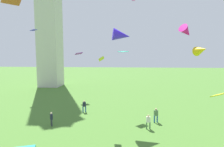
# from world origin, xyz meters

# --- Properties ---
(person_0) EXTENTS (0.49, 0.39, 1.66)m
(person_0) POSITION_xyz_m (-0.71, 19.66, 0.94)
(person_0) COLOR #235693
(person_0) RESTS_ON ground_plane
(person_1) EXTENTS (0.43, 0.47, 1.57)m
(person_1) POSITION_xyz_m (-3.20, 14.58, 0.89)
(person_1) COLOR #2D3338
(person_1) RESTS_ON ground_plane
(person_2) EXTENTS (0.49, 0.24, 1.57)m
(person_2) POSITION_xyz_m (7.49, 14.62, 0.89)
(person_2) COLOR #51754C
(person_2) RESTS_ON ground_plane
(person_3) EXTENTS (0.51, 0.40, 1.71)m
(person_3) POSITION_xyz_m (8.61, 16.62, 0.97)
(person_3) COLOR #235693
(person_3) RESTS_ON ground_plane
(kite_flying_1) EXTENTS (1.47, 1.85, 1.27)m
(kite_flying_1) POSITION_xyz_m (13.03, 15.80, 8.42)
(kite_flying_1) COLOR yellow
(kite_flying_2) EXTENTS (1.50, 1.47, 0.17)m
(kite_flying_2) POSITION_xyz_m (4.63, 20.15, 8.39)
(kite_flying_2) COLOR #37EACF
(kite_flying_3) EXTENTS (0.92, 1.27, 0.40)m
(kite_flying_3) POSITION_xyz_m (-12.49, 28.56, 12.69)
(kite_flying_3) COLOR #2121DC
(kite_flying_4) EXTENTS (2.40, 1.78, 1.69)m
(kite_flying_4) POSITION_xyz_m (4.48, 17.18, 10.21)
(kite_flying_4) COLOR #3C1FF1
(kite_flying_5) EXTENTS (0.59, 0.99, 0.62)m
(kite_flying_5) POSITION_xyz_m (2.44, 14.84, 7.50)
(kite_flying_5) COLOR gold
(kite_flying_6) EXTENTS (1.23, 1.47, 0.68)m
(kite_flying_6) POSITION_xyz_m (13.46, 12.61, 4.30)
(kite_flying_6) COLOR #C9D319
(kite_flying_7) EXTENTS (2.07, 2.05, 0.43)m
(kite_flying_7) POSITION_xyz_m (-6.98, 14.24, 13.50)
(kite_flying_7) COLOR #BF4A29
(kite_flying_8) EXTENTS (1.53, 1.54, 0.52)m
(kite_flying_8) POSITION_xyz_m (-3.71, 28.03, 8.27)
(kite_flying_8) COLOR purple
(kite_flying_9) EXTENTS (2.25, 2.12, 1.81)m
(kite_flying_9) POSITION_xyz_m (12.25, 18.41, 10.72)
(kite_flying_9) COLOR #D30A90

